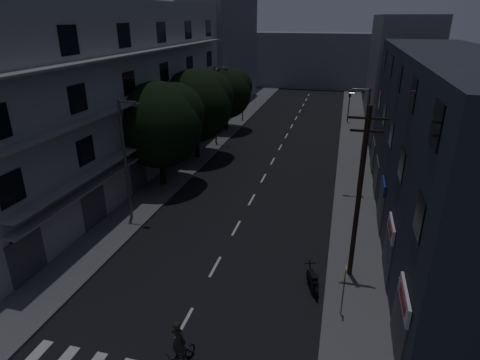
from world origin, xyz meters
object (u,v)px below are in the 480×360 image
at_px(bus_stop_sign, 344,283).
at_px(motorcycle, 313,281).
at_px(cyclist, 180,352).
at_px(utility_pole, 359,192).

xyz_separation_m(bus_stop_sign, motorcycle, (-1.44, 1.66, -1.38)).
bearing_deg(cyclist, motorcycle, 72.64).
height_order(utility_pole, cyclist, utility_pole).
bearing_deg(cyclist, utility_pole, 70.08).
bearing_deg(utility_pole, motorcycle, -137.20).
xyz_separation_m(bus_stop_sign, cyclist, (-6.04, -4.52, -1.12)).
distance_m(motorcycle, cyclist, 7.71).
height_order(utility_pole, motorcycle, utility_pole).
distance_m(bus_stop_sign, motorcycle, 2.60).
bearing_deg(utility_pole, cyclist, -129.19).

